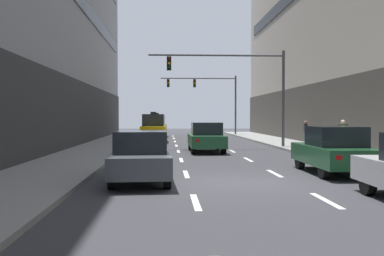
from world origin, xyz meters
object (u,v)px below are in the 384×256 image
(car_parked_2, at_px, (334,150))
(traffic_signal_0, at_px, (242,79))
(car_driving_2, at_px, (206,138))
(taxi_driving_3, at_px, (156,126))
(car_driving_0, at_px, (140,157))
(pedestrian_1, at_px, (306,131))
(pedestrian_0, at_px, (343,133))
(taxi_driving_1, at_px, (153,128))
(traffic_signal_1, at_px, (209,92))

(car_parked_2, relative_size, traffic_signal_0, 0.52)
(car_driving_2, xyz_separation_m, taxi_driving_3, (-3.20, 18.39, 0.26))
(car_parked_2, distance_m, traffic_signal_0, 12.71)
(car_driving_2, bearing_deg, traffic_signal_0, 47.18)
(car_driving_0, relative_size, taxi_driving_3, 0.93)
(pedestrian_1, bearing_deg, car_parked_2, -104.08)
(traffic_signal_0, height_order, pedestrian_1, traffic_signal_0)
(car_driving_0, distance_m, taxi_driving_3, 29.57)
(car_parked_2, bearing_deg, pedestrian_1, 75.92)
(car_parked_2, height_order, pedestrian_0, pedestrian_0)
(taxi_driving_1, xyz_separation_m, taxi_driving_3, (0.04, 8.30, -0.01))
(taxi_driving_3, height_order, traffic_signal_1, traffic_signal_1)
(car_driving_0, xyz_separation_m, taxi_driving_1, (-0.24, 21.26, 0.32))
(taxi_driving_3, height_order, pedestrian_0, taxi_driving_3)
(car_parked_2, bearing_deg, car_driving_2, 110.87)
(car_driving_0, distance_m, car_parked_2, 6.84)
(car_driving_2, relative_size, traffic_signal_0, 0.53)
(car_driving_0, height_order, traffic_signal_1, traffic_signal_1)
(traffic_signal_0, bearing_deg, taxi_driving_3, 109.71)
(taxi_driving_1, distance_m, pedestrian_0, 15.91)
(taxi_driving_1, bearing_deg, pedestrian_1, -25.78)
(taxi_driving_3, distance_m, traffic_signal_0, 17.06)
(car_driving_2, distance_m, traffic_signal_0, 5.04)
(traffic_signal_0, height_order, traffic_signal_1, traffic_signal_1)
(car_driving_2, xyz_separation_m, traffic_signal_0, (2.44, 2.63, 3.53))
(car_driving_0, xyz_separation_m, car_driving_2, (3.01, 11.17, 0.05))
(taxi_driving_1, relative_size, pedestrian_1, 2.88)
(traffic_signal_1, height_order, pedestrian_1, traffic_signal_1)
(car_driving_0, relative_size, car_parked_2, 0.95)
(taxi_driving_3, bearing_deg, car_parked_2, -76.25)
(taxi_driving_1, relative_size, traffic_signal_1, 0.56)
(traffic_signal_1, height_order, pedestrian_0, traffic_signal_1)
(car_parked_2, bearing_deg, car_driving_0, -165.98)
(car_parked_2, xyz_separation_m, pedestrian_1, (3.64, 14.53, 0.22))
(traffic_signal_0, bearing_deg, taxi_driving_1, 127.33)
(car_parked_2, relative_size, traffic_signal_1, 0.56)
(taxi_driving_3, bearing_deg, traffic_signal_1, 30.98)
(car_driving_0, distance_m, traffic_signal_0, 15.27)
(car_driving_0, height_order, pedestrian_0, pedestrian_0)
(pedestrian_1, bearing_deg, traffic_signal_0, -153.80)
(taxi_driving_1, relative_size, pedestrian_0, 2.68)
(taxi_driving_1, distance_m, car_parked_2, 20.78)
(car_driving_0, height_order, car_parked_2, car_parked_2)
(taxi_driving_3, bearing_deg, taxi_driving_1, -90.30)
(traffic_signal_0, distance_m, pedestrian_1, 6.32)
(car_driving_0, relative_size, traffic_signal_0, 0.50)
(pedestrian_1, bearing_deg, car_driving_0, -122.43)
(car_driving_0, xyz_separation_m, taxi_driving_3, (-0.19, 29.57, 0.31))
(pedestrian_1, bearing_deg, taxi_driving_1, 154.22)
(taxi_driving_3, bearing_deg, pedestrian_1, -51.95)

